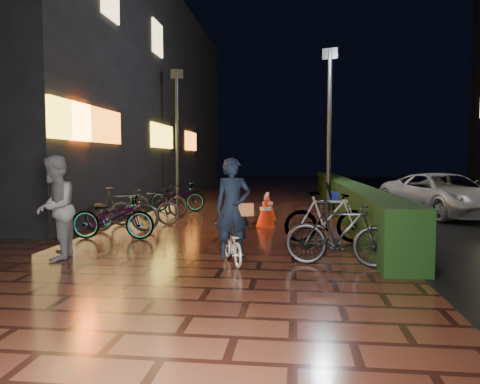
# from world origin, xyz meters

# --- Properties ---
(ground) EXTENTS (80.00, 80.00, 0.00)m
(ground) POSITION_xyz_m (0.00, 0.00, 0.00)
(ground) COLOR #381911
(ground) RESTS_ON ground
(hedge) EXTENTS (0.70, 20.00, 1.00)m
(hedge) POSITION_xyz_m (3.30, 8.00, 0.50)
(hedge) COLOR black
(hedge) RESTS_ON ground
(bystander_person) EXTENTS (0.88, 1.01, 1.77)m
(bystander_person) POSITION_xyz_m (-2.38, -1.30, 0.89)
(bystander_person) COLOR slate
(bystander_person) RESTS_ON ground
(van) EXTENTS (3.38, 5.03, 1.28)m
(van) POSITION_xyz_m (6.12, 5.80, 0.65)
(van) COLOR #A7A7AC
(van) RESTS_ON ground
(storefront_block) EXTENTS (12.09, 22.00, 9.00)m
(storefront_block) POSITION_xyz_m (-9.50, 11.50, 4.50)
(storefront_block) COLOR black
(storefront_block) RESTS_ON ground
(lamp_post_hedge) EXTENTS (0.50, 0.23, 5.31)m
(lamp_post_hedge) POSITION_xyz_m (2.79, 6.91, 2.92)
(lamp_post_hedge) COLOR black
(lamp_post_hedge) RESTS_ON ground
(lamp_post_sf) EXTENTS (0.49, 0.15, 5.09)m
(lamp_post_sf) POSITION_xyz_m (-2.79, 8.73, 2.80)
(lamp_post_sf) COLOR black
(lamp_post_sf) RESTS_ON ground
(cyclist) EXTENTS (0.82, 1.28, 1.73)m
(cyclist) POSITION_xyz_m (0.67, -1.29, 0.64)
(cyclist) COLOR silver
(cyclist) RESTS_ON ground
(traffic_barrier) EXTENTS (0.52, 1.92, 0.77)m
(traffic_barrier) POSITION_xyz_m (0.93, 3.70, 0.38)
(traffic_barrier) COLOR #FB2B0D
(traffic_barrier) RESTS_ON ground
(cart_assembly) EXTENTS (0.75, 0.65, 1.07)m
(cart_assembly) POSITION_xyz_m (2.92, 5.19, 0.55)
(cart_assembly) COLOR black
(cart_assembly) RESTS_ON ground
(parked_bikes_storefront) EXTENTS (2.08, 6.20, 1.05)m
(parked_bikes_storefront) POSITION_xyz_m (-2.24, 3.32, 0.48)
(parked_bikes_storefront) COLOR black
(parked_bikes_storefront) RESTS_ON ground
(parked_bikes_hedge) EXTENTS (1.85, 2.86, 1.05)m
(parked_bikes_hedge) POSITION_xyz_m (2.36, -0.23, 0.52)
(parked_bikes_hedge) COLOR black
(parked_bikes_hedge) RESTS_ON ground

